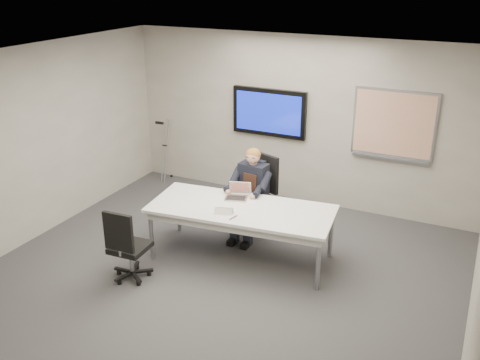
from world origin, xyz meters
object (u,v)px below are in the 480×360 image
at_px(office_chair_far, 257,208).
at_px(laptop, 238,194).
at_px(office_chair_near, 129,258).
at_px(conference_table, 241,213).
at_px(seated_person, 248,203).

distance_m(office_chair_far, laptop, 0.74).
bearing_deg(office_chair_near, conference_table, -136.04).
relative_size(office_chair_near, seated_person, 0.75).
bearing_deg(seated_person, conference_table, -67.61).
relative_size(conference_table, office_chair_far, 2.20).
relative_size(office_chair_far, seated_person, 0.87).
xyz_separation_m(office_chair_far, office_chair_near, (-0.89, -2.00, -0.05)).
bearing_deg(conference_table, laptop, 117.61).
bearing_deg(office_chair_near, office_chair_far, -117.25).
xyz_separation_m(seated_person, laptop, (-0.01, -0.32, 0.28)).
bearing_deg(conference_table, office_chair_far, 93.86).
xyz_separation_m(conference_table, seated_person, (-0.18, 0.61, -0.13)).
distance_m(office_chair_near, laptop, 1.73).
distance_m(office_chair_far, office_chair_near, 2.19).
bearing_deg(office_chair_far, seated_person, -73.62).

